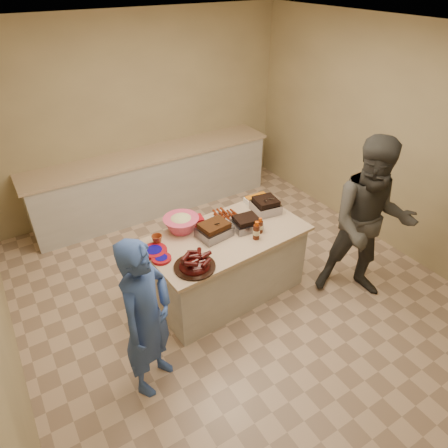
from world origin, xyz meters
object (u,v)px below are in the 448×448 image
island (226,291)px  rib_platter (195,267)px  roasting_pan (265,212)px  plastic_cup (158,244)px  bbq_bottle_a (256,239)px  guest_gray (354,289)px  coleslaw_bowl (182,230)px  mustard_bottle (212,232)px  bbq_bottle_b (260,232)px  guest_blue (156,378)px

island → rib_platter: size_ratio=4.31×
roasting_pan → plastic_cup: (-1.29, 0.08, 0.00)m
bbq_bottle_a → guest_gray: bbq_bottle_a is taller
roasting_pan → guest_gray: (0.66, -0.90, -0.80)m
plastic_cup → roasting_pan: bearing=-3.3°
plastic_cup → rib_platter: bearing=-74.8°
coleslaw_bowl → mustard_bottle: size_ratio=2.98×
island → bbq_bottle_b: (0.31, -0.15, 0.80)m
guest_blue → island: bearing=-6.0°
island → plastic_cup: size_ratio=15.64×
island → bbq_bottle_b: bearing=-29.8°
rib_platter → guest_gray: (1.81, -0.45, -0.80)m
bbq_bottle_b → rib_platter: bearing=-170.1°
coleslaw_bowl → guest_gray: (1.63, -1.07, -0.80)m
coleslaw_bowl → guest_blue: bearing=-130.0°
bbq_bottle_b → guest_gray: bearing=-32.1°
rib_platter → bbq_bottle_a: bearing=5.8°
island → bbq_bottle_b: bbq_bottle_b is taller
rib_platter → mustard_bottle: bearing=43.8°
guest_blue → guest_gray: 2.42m
roasting_pan → coleslaw_bowl: bearing=178.5°
mustard_bottle → guest_gray: 1.81m
bbq_bottle_a → guest_blue: bearing=-163.6°
rib_platter → plastic_cup: size_ratio=3.63×
island → rib_platter: 1.01m
coleslaw_bowl → guest_gray: size_ratio=0.20×
coleslaw_bowl → guest_gray: 2.11m
roasting_pan → guest_gray: 1.37m
mustard_bottle → plastic_cup: bearing=169.3°
plastic_cup → guest_blue: 1.26m
bbq_bottle_b → guest_blue: size_ratio=0.11×
rib_platter → roasting_pan: size_ratio=1.40×
island → coleslaw_bowl: bearing=134.7°
bbq_bottle_b → island: bearing=154.3°
rib_platter → bbq_bottle_a: 0.76m
bbq_bottle_b → guest_blue: (-1.46, -0.47, -0.80)m
coleslaw_bowl → guest_gray: coleslaw_bowl is taller
island → roasting_pan: (0.61, 0.15, 0.80)m
bbq_bottle_a → bbq_bottle_b: bearing=36.1°
coleslaw_bowl → bbq_bottle_a: coleslaw_bowl is taller
plastic_cup → mustard_bottle: bearing=-10.7°
mustard_bottle → roasting_pan: bearing=2.7°
plastic_cup → bbq_bottle_b: bearing=-20.8°
bbq_bottle_b → guest_gray: 1.38m
mustard_bottle → guest_blue: size_ratio=0.08×
bbq_bottle_a → guest_gray: (1.05, -0.53, -0.80)m
bbq_bottle_b → mustard_bottle: bearing=147.3°
island → mustard_bottle: bearing=127.5°
roasting_pan → guest_blue: size_ratio=0.18×
roasting_pan → mustard_bottle: mustard_bottle is taller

